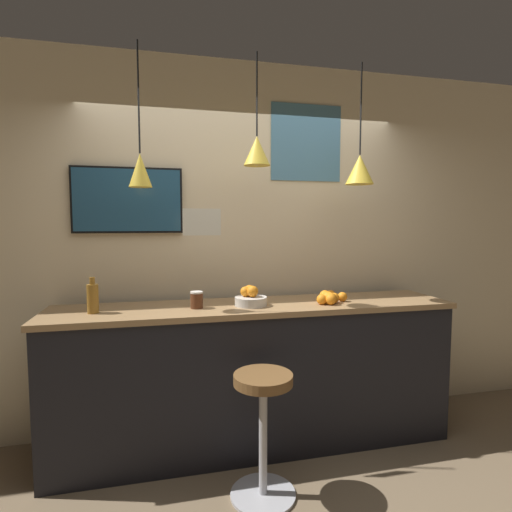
{
  "coord_description": "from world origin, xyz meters",
  "views": [
    {
      "loc": [
        -0.65,
        -2.11,
        1.63
      ],
      "look_at": [
        0.0,
        0.66,
        1.4
      ],
      "focal_mm": 28.0,
      "sensor_mm": 36.0,
      "label": 1
    }
  ],
  "objects_px": {
    "spread_jar": "(197,300)",
    "mounted_tv": "(128,200)",
    "juice_bottle": "(93,298)",
    "bar_stool": "(263,415)",
    "fruit_bowl": "(251,297)"
  },
  "relations": [
    {
      "from": "spread_jar",
      "to": "mounted_tv",
      "type": "relative_size",
      "value": 0.15
    },
    {
      "from": "spread_jar",
      "to": "mounted_tv",
      "type": "distance_m",
      "value": 0.93
    },
    {
      "from": "juice_bottle",
      "to": "spread_jar",
      "type": "height_order",
      "value": "juice_bottle"
    },
    {
      "from": "bar_stool",
      "to": "mounted_tv",
      "type": "bearing_deg",
      "value": 131.18
    },
    {
      "from": "bar_stool",
      "to": "juice_bottle",
      "type": "height_order",
      "value": "juice_bottle"
    },
    {
      "from": "bar_stool",
      "to": "fruit_bowl",
      "type": "xyz_separation_m",
      "value": [
        0.04,
        0.53,
        0.61
      ]
    },
    {
      "from": "juice_bottle",
      "to": "mounted_tv",
      "type": "xyz_separation_m",
      "value": [
        0.2,
        0.39,
        0.65
      ]
    },
    {
      "from": "mounted_tv",
      "to": "spread_jar",
      "type": "bearing_deg",
      "value": -40.14
    },
    {
      "from": "spread_jar",
      "to": "bar_stool",
      "type": "bearing_deg",
      "value": -57.27
    },
    {
      "from": "bar_stool",
      "to": "spread_jar",
      "type": "height_order",
      "value": "spread_jar"
    },
    {
      "from": "mounted_tv",
      "to": "juice_bottle",
      "type": "bearing_deg",
      "value": -117.27
    },
    {
      "from": "juice_bottle",
      "to": "spread_jar",
      "type": "bearing_deg",
      "value": 0.0
    },
    {
      "from": "fruit_bowl",
      "to": "spread_jar",
      "type": "relative_size",
      "value": 1.96
    },
    {
      "from": "mounted_tv",
      "to": "bar_stool",
      "type": "bearing_deg",
      "value": -48.82
    },
    {
      "from": "fruit_bowl",
      "to": "mounted_tv",
      "type": "relative_size",
      "value": 0.29
    }
  ]
}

